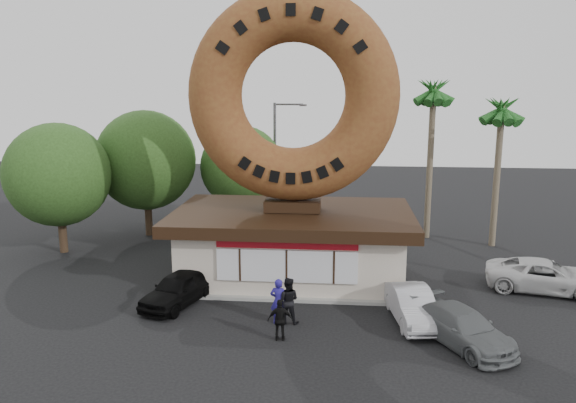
% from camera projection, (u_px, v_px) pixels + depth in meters
% --- Properties ---
extents(ground, '(90.00, 90.00, 0.00)m').
position_uv_depth(ground, '(279.00, 330.00, 21.20)').
color(ground, black).
rests_on(ground, ground).
extents(donut_shop, '(11.20, 7.20, 3.80)m').
position_uv_depth(donut_shop, '(293.00, 242.00, 26.68)').
color(donut_shop, beige).
rests_on(donut_shop, ground).
extents(giant_donut, '(9.58, 2.44, 9.58)m').
position_uv_depth(giant_donut, '(293.00, 96.00, 25.32)').
color(giant_donut, brown).
rests_on(giant_donut, donut_shop).
extents(tree_west, '(6.00, 6.00, 7.65)m').
position_uv_depth(tree_west, '(146.00, 160.00, 33.80)').
color(tree_west, '#473321').
rests_on(tree_west, ground).
extents(tree_mid, '(5.20, 5.20, 6.63)m').
position_uv_depth(tree_mid, '(242.00, 167.00, 35.38)').
color(tree_mid, '#473321').
rests_on(tree_mid, ground).
extents(tree_far, '(5.60, 5.60, 7.14)m').
position_uv_depth(tree_far, '(58.00, 175.00, 30.28)').
color(tree_far, '#473321').
rests_on(tree_far, ground).
extents(palm_near, '(2.60, 2.60, 9.75)m').
position_uv_depth(palm_near, '(433.00, 97.00, 32.48)').
color(palm_near, '#726651').
rests_on(palm_near, ground).
extents(palm_far, '(2.60, 2.60, 8.75)m').
position_uv_depth(palm_far, '(502.00, 115.00, 30.89)').
color(palm_far, '#726651').
rests_on(palm_far, ground).
extents(street_lamp, '(2.11, 0.20, 8.00)m').
position_uv_depth(street_lamp, '(277.00, 158.00, 36.07)').
color(street_lamp, '#59595E').
rests_on(street_lamp, ground).
extents(person_left, '(0.71, 0.51, 1.82)m').
position_uv_depth(person_left, '(278.00, 301.00, 21.59)').
color(person_left, navy).
rests_on(person_left, ground).
extents(person_center, '(0.95, 0.78, 1.83)m').
position_uv_depth(person_center, '(288.00, 300.00, 21.66)').
color(person_center, black).
rests_on(person_center, ground).
extents(person_right, '(0.93, 0.43, 1.56)m').
position_uv_depth(person_right, '(280.00, 320.00, 20.17)').
color(person_right, black).
rests_on(person_right, ground).
extents(car_black, '(2.81, 4.32, 1.37)m').
position_uv_depth(car_black, '(178.00, 289.00, 23.55)').
color(car_black, black).
rests_on(car_black, ground).
extents(car_silver, '(1.97, 4.20, 1.33)m').
position_uv_depth(car_silver, '(413.00, 305.00, 21.81)').
color(car_silver, '#B0B0B5').
rests_on(car_silver, ground).
extents(car_grey, '(3.73, 4.72, 1.28)m').
position_uv_depth(car_grey, '(463.00, 327.00, 19.89)').
color(car_grey, slate).
rests_on(car_grey, ground).
extents(car_white, '(5.44, 3.37, 1.40)m').
position_uv_depth(car_white, '(545.00, 276.00, 25.10)').
color(car_white, silver).
rests_on(car_white, ground).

